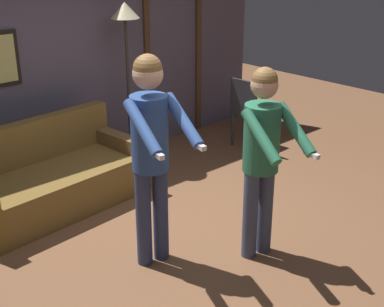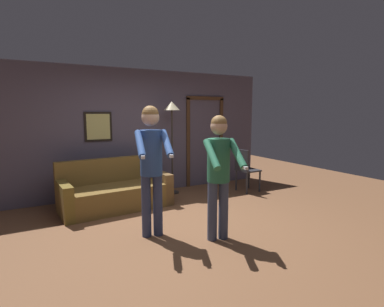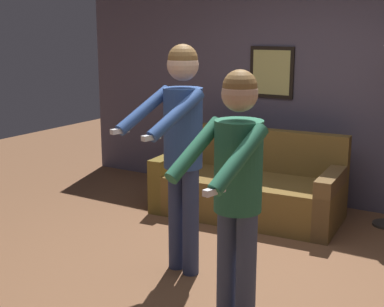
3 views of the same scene
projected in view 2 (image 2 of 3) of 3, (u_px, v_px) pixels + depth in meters
name	position (u px, v px, depth m)	size (l,w,h in m)	color
ground_plane	(178.00, 230.00, 4.39)	(12.00, 12.00, 0.00)	brown
back_wall_assembly	(130.00, 132.00, 6.21)	(6.40, 0.10, 2.60)	#554E62
couch	(115.00, 193.00, 5.40)	(1.96, 1.00, 0.87)	brown
torchiere_lamp	(172.00, 117.00, 6.21)	(0.33, 0.33, 1.94)	#332D28
person_standing_left	(151.00, 158.00, 4.03)	(0.53, 0.73, 1.80)	navy
person_standing_right	(219.00, 166.00, 3.93)	(0.52, 0.67, 1.68)	#3F4966
dining_chair_distant	(245.00, 168.00, 6.47)	(0.43, 0.43, 0.93)	#2D2D33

